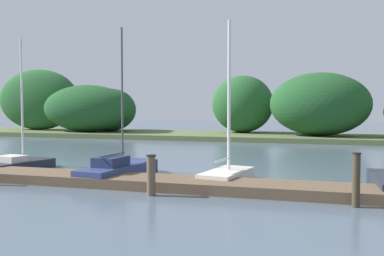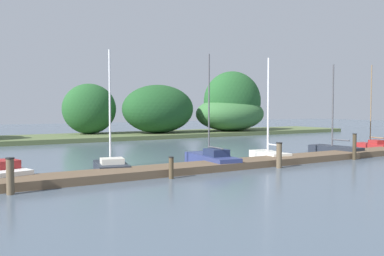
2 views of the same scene
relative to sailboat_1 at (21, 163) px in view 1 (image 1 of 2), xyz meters
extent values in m
cube|color=brown|center=(7.27, -2.16, -0.13)|extent=(27.89, 1.80, 0.35)
cube|color=#56663D|center=(7.27, 20.55, -0.11)|extent=(59.86, 8.00, 0.40)
ellipsoid|color=#235628|center=(6.02, 22.31, 2.65)|extent=(5.47, 4.13, 5.10)
ellipsoid|color=#235628|center=(-14.21, 20.86, 3.09)|extent=(8.91, 3.11, 5.98)
ellipsoid|color=#1E4C23|center=(-7.94, 19.42, 2.25)|extent=(8.75, 4.35, 4.31)
ellipsoid|color=#1E4C23|center=(-6.39, 21.21, 2.11)|extent=(4.42, 5.97, 4.03)
ellipsoid|color=#1E4C23|center=(12.66, 19.98, 2.63)|extent=(7.90, 5.26, 5.06)
cube|color=#232833|center=(-0.02, -0.08, -0.10)|extent=(1.98, 3.17, 0.41)
cube|color=#232833|center=(0.26, 1.22, -0.12)|extent=(0.90, 0.88, 0.35)
cube|color=beige|center=(-0.10, -0.44, 0.24)|extent=(1.20, 1.08, 0.27)
cylinder|color=silver|center=(0.03, 0.13, 2.81)|extent=(0.09, 0.09, 5.41)
cube|color=navy|center=(5.22, -0.93, -0.03)|extent=(1.73, 4.27, 0.56)
cube|color=navy|center=(5.44, 0.93, -0.05)|extent=(0.81, 1.11, 0.47)
cube|color=#1E2847|center=(5.16, -1.44, 0.43)|extent=(1.08, 1.35, 0.36)
cylinder|color=#4C4C51|center=(5.26, -0.62, 2.92)|extent=(0.08, 0.08, 5.33)
cylinder|color=#4C4C51|center=(5.17, -1.35, 0.68)|extent=(0.26, 1.64, 0.07)
cube|color=silver|center=(9.47, -0.72, -0.07)|extent=(1.66, 2.95, 0.48)
cube|color=silver|center=(9.68, 0.51, -0.09)|extent=(0.77, 0.80, 0.41)
cylinder|color=silver|center=(9.50, -0.52, 2.91)|extent=(0.12, 0.12, 5.47)
cylinder|color=silver|center=(9.40, -1.09, 0.61)|extent=(0.29, 1.28, 0.07)
cylinder|color=brown|center=(7.61, -3.47, 0.32)|extent=(0.28, 0.28, 1.26)
cylinder|color=black|center=(7.61, -3.47, 0.97)|extent=(0.32, 0.32, 0.04)
cylinder|color=#3D3323|center=(13.71, -3.29, 0.45)|extent=(0.22, 0.22, 1.50)
cylinder|color=black|center=(13.71, -3.29, 1.22)|extent=(0.25, 0.25, 0.04)
camera|label=1|loc=(12.73, -16.15, 2.57)|focal=40.58mm
camera|label=2|loc=(-6.98, -18.94, 2.72)|focal=38.79mm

